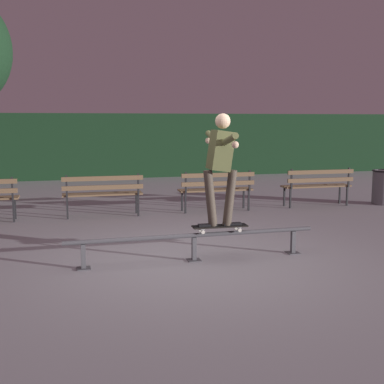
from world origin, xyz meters
TOP-DOWN VIEW (x-y plane):
  - ground_plane at (0.00, 0.00)m, footprint 90.00×90.00m
  - hedge_backdrop at (0.00, 10.93)m, footprint 24.00×1.20m
  - grind_rail at (-0.00, -0.01)m, footprint 3.55×0.18m
  - skateboard at (0.38, -0.01)m, footprint 0.79×0.23m
  - skateboarder at (0.38, -0.01)m, footprint 0.62×1.41m
  - park_bench_left_center at (-0.92, 3.57)m, footprint 1.61×0.45m
  - park_bench_right_center at (1.49, 3.57)m, footprint 1.61×0.45m
  - park_bench_rightmost at (3.90, 3.57)m, footprint 1.61×0.45m
  - trash_can at (5.53, 3.46)m, footprint 0.52×0.52m

SIDE VIEW (x-z plane):
  - ground_plane at x=0.00m, z-range 0.00..0.00m
  - grind_rail at x=0.00m, z-range 0.10..0.49m
  - trash_can at x=5.53m, z-range 0.01..0.81m
  - skateboard at x=0.38m, z-range 0.42..0.51m
  - park_bench_left_center at x=-0.92m, z-range 0.10..0.98m
  - park_bench_right_center at x=1.49m, z-range 0.10..0.98m
  - park_bench_rightmost at x=3.90m, z-range 0.10..0.98m
  - hedge_backdrop at x=0.00m, z-range 0.00..2.18m
  - skateboarder at x=0.38m, z-range 0.62..2.18m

